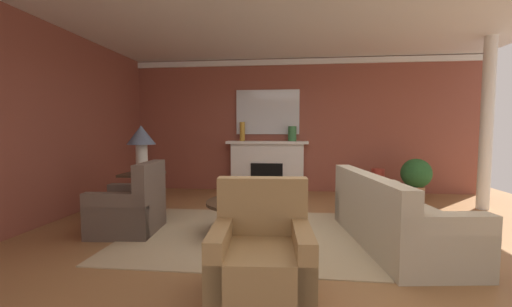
{
  "coord_description": "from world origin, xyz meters",
  "views": [
    {
      "loc": [
        -0.05,
        -3.91,
        1.37
      ],
      "look_at": [
        -0.62,
        1.15,
        1.0
      ],
      "focal_mm": 22.39,
      "sensor_mm": 36.0,
      "label": 1
    }
  ],
  "objects_px": {
    "armchair_near_window": "(130,210)",
    "table_lamp": "(141,140)",
    "armchair_facing_fireplace": "(261,260)",
    "vase_tall_corner": "(378,183)",
    "sofa": "(392,220)",
    "potted_plant": "(416,176)",
    "fireplace": "(267,168)",
    "side_table": "(143,192)",
    "mantel_mirror": "(268,112)",
    "vase_mantel_right": "(292,134)",
    "vase_mantel_left": "(242,132)",
    "coffee_table": "(245,210)"
  },
  "relations": [
    {
      "from": "sofa",
      "to": "side_table",
      "type": "distance_m",
      "value": 3.65
    },
    {
      "from": "sofa",
      "to": "potted_plant",
      "type": "relative_size",
      "value": 2.65
    },
    {
      "from": "sofa",
      "to": "vase_mantel_left",
      "type": "xyz_separation_m",
      "value": [
        -2.3,
        3.06,
        1.04
      ]
    },
    {
      "from": "mantel_mirror",
      "to": "potted_plant",
      "type": "relative_size",
      "value": 1.69
    },
    {
      "from": "armchair_near_window",
      "to": "table_lamp",
      "type": "distance_m",
      "value": 1.21
    },
    {
      "from": "sofa",
      "to": "vase_tall_corner",
      "type": "distance_m",
      "value": 2.87
    },
    {
      "from": "fireplace",
      "to": "side_table",
      "type": "bearing_deg",
      "value": -128.33
    },
    {
      "from": "armchair_near_window",
      "to": "potted_plant",
      "type": "distance_m",
      "value": 5.09
    },
    {
      "from": "vase_tall_corner",
      "to": "sofa",
      "type": "bearing_deg",
      "value": -101.27
    },
    {
      "from": "mantel_mirror",
      "to": "potted_plant",
      "type": "bearing_deg",
      "value": -15.8
    },
    {
      "from": "coffee_table",
      "to": "table_lamp",
      "type": "relative_size",
      "value": 1.33
    },
    {
      "from": "coffee_table",
      "to": "vase_tall_corner",
      "type": "bearing_deg",
      "value": 48.41
    },
    {
      "from": "side_table",
      "to": "vase_tall_corner",
      "type": "relative_size",
      "value": 1.2
    },
    {
      "from": "vase_mantel_left",
      "to": "vase_tall_corner",
      "type": "relative_size",
      "value": 0.72
    },
    {
      "from": "potted_plant",
      "to": "fireplace",
      "type": "bearing_deg",
      "value": 166.42
    },
    {
      "from": "fireplace",
      "to": "vase_tall_corner",
      "type": "xyz_separation_m",
      "value": [
        2.31,
        -0.3,
        -0.25
      ]
    },
    {
      "from": "fireplace",
      "to": "table_lamp",
      "type": "relative_size",
      "value": 2.4
    },
    {
      "from": "sofa",
      "to": "table_lamp",
      "type": "relative_size",
      "value": 2.93
    },
    {
      "from": "armchair_facing_fireplace",
      "to": "vase_tall_corner",
      "type": "height_order",
      "value": "armchair_facing_fireplace"
    },
    {
      "from": "fireplace",
      "to": "mantel_mirror",
      "type": "distance_m",
      "value": 1.24
    },
    {
      "from": "fireplace",
      "to": "armchair_near_window",
      "type": "xyz_separation_m",
      "value": [
        -1.61,
        -3.05,
        -0.23
      ]
    },
    {
      "from": "sofa",
      "to": "potted_plant",
      "type": "bearing_deg",
      "value": 64.3
    },
    {
      "from": "mantel_mirror",
      "to": "sofa",
      "type": "xyz_separation_m",
      "value": [
        1.75,
        -3.23,
        -1.48
      ]
    },
    {
      "from": "fireplace",
      "to": "vase_mantel_right",
      "type": "relative_size",
      "value": 5.51
    },
    {
      "from": "side_table",
      "to": "armchair_facing_fireplace",
      "type": "bearing_deg",
      "value": -46.47
    },
    {
      "from": "sofa",
      "to": "armchair_facing_fireplace",
      "type": "bearing_deg",
      "value": -136.32
    },
    {
      "from": "armchair_near_window",
      "to": "coffee_table",
      "type": "height_order",
      "value": "armchair_near_window"
    },
    {
      "from": "armchair_facing_fireplace",
      "to": "vase_tall_corner",
      "type": "distance_m",
      "value": 4.65
    },
    {
      "from": "coffee_table",
      "to": "vase_mantel_right",
      "type": "xyz_separation_m",
      "value": [
        0.62,
        2.93,
        0.96
      ]
    },
    {
      "from": "fireplace",
      "to": "vase_mantel_right",
      "type": "distance_m",
      "value": 0.94
    },
    {
      "from": "sofa",
      "to": "armchair_near_window",
      "type": "distance_m",
      "value": 3.36
    },
    {
      "from": "fireplace",
      "to": "potted_plant",
      "type": "relative_size",
      "value": 2.16
    },
    {
      "from": "side_table",
      "to": "sofa",
      "type": "bearing_deg",
      "value": -13.2
    },
    {
      "from": "armchair_near_window",
      "to": "table_lamp",
      "type": "relative_size",
      "value": 1.27
    },
    {
      "from": "sofa",
      "to": "side_table",
      "type": "xyz_separation_m",
      "value": [
        -3.55,
        0.83,
        0.1
      ]
    },
    {
      "from": "armchair_near_window",
      "to": "side_table",
      "type": "height_order",
      "value": "armchair_near_window"
    },
    {
      "from": "vase_tall_corner",
      "to": "potted_plant",
      "type": "height_order",
      "value": "potted_plant"
    },
    {
      "from": "fireplace",
      "to": "mantel_mirror",
      "type": "height_order",
      "value": "mantel_mirror"
    },
    {
      "from": "sofa",
      "to": "table_lamp",
      "type": "distance_m",
      "value": 3.76
    },
    {
      "from": "sofa",
      "to": "vase_mantel_right",
      "type": "bearing_deg",
      "value": 111.36
    },
    {
      "from": "vase_mantel_right",
      "to": "armchair_near_window",
      "type": "bearing_deg",
      "value": -125.74
    },
    {
      "from": "mantel_mirror",
      "to": "side_table",
      "type": "xyz_separation_m",
      "value": [
        -1.8,
        -2.4,
        -1.38
      ]
    },
    {
      "from": "mantel_mirror",
      "to": "vase_mantel_right",
      "type": "distance_m",
      "value": 0.75
    },
    {
      "from": "mantel_mirror",
      "to": "vase_tall_corner",
      "type": "height_order",
      "value": "mantel_mirror"
    },
    {
      "from": "table_lamp",
      "to": "vase_mantel_right",
      "type": "relative_size",
      "value": 2.3
    },
    {
      "from": "side_table",
      "to": "fireplace",
      "type": "bearing_deg",
      "value": 51.67
    },
    {
      "from": "armchair_facing_fireplace",
      "to": "potted_plant",
      "type": "xyz_separation_m",
      "value": [
        2.61,
        3.79,
        0.19
      ]
    },
    {
      "from": "mantel_mirror",
      "to": "vase_tall_corner",
      "type": "xyz_separation_m",
      "value": [
        2.31,
        -0.42,
        -1.49
      ]
    },
    {
      "from": "table_lamp",
      "to": "potted_plant",
      "type": "xyz_separation_m",
      "value": [
        4.71,
        1.58,
        -0.73
      ]
    },
    {
      "from": "sofa",
      "to": "armchair_facing_fireplace",
      "type": "distance_m",
      "value": 2.0
    }
  ]
}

